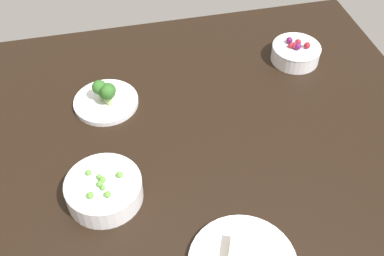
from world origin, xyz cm
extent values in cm
cube|color=black|center=(0.00, 0.00, 2.00)|extent=(129.71, 104.69, 4.00)
cylinder|color=silver|center=(-23.75, -15.05, 6.66)|extent=(17.27, 17.27, 5.33)
torus|color=silver|center=(-23.75, -15.05, 9.33)|extent=(17.38, 17.38, 0.80)
sphere|color=#599E38|center=(-24.31, -15.69, 10.02)|extent=(1.40, 1.40, 1.40)
sphere|color=#599E38|center=(-22.90, -18.88, 10.06)|extent=(1.46, 1.46, 1.46)
sphere|color=#599E38|center=(-23.62, -14.75, 10.08)|extent=(1.52, 1.52, 1.52)
sphere|color=#599E38|center=(-23.79, -16.81, 9.89)|extent=(1.12, 1.12, 1.12)
sphere|color=#599E38|center=(-26.57, -18.35, 10.10)|extent=(1.55, 1.55, 1.55)
sphere|color=#599E38|center=(-26.49, -11.94, 10.00)|extent=(1.35, 1.35, 1.35)
sphere|color=#599E38|center=(-24.26, -13.58, 9.93)|extent=(1.20, 1.20, 1.20)
sphere|color=#599E38|center=(-19.76, -14.16, 10.08)|extent=(1.50, 1.50, 1.50)
cylinder|color=silver|center=(-20.50, 16.09, 4.72)|extent=(17.61, 17.61, 1.45)
torus|color=#B7B7BC|center=(-20.50, 16.09, 5.45)|extent=(16.00, 16.00, 0.50)
cylinder|color=#9EBC72|center=(-19.39, 15.65, 6.55)|extent=(1.44, 1.44, 2.21)
sphere|color=#2D6023|center=(-19.39, 15.65, 9.20)|extent=(4.11, 4.11, 4.11)
cylinder|color=#9EBC72|center=(-21.59, 16.69, 6.88)|extent=(1.38, 1.38, 2.87)
sphere|color=#2D6023|center=(-21.59, 16.69, 9.79)|extent=(3.93, 3.93, 3.93)
cylinder|color=#9EBC72|center=(-19.56, 14.13, 6.93)|extent=(1.42, 1.42, 2.96)
sphere|color=#2D6023|center=(-19.56, 14.13, 9.93)|extent=(4.05, 4.05, 4.05)
cylinder|color=#9EBC72|center=(-20.13, 15.07, 6.44)|extent=(1.33, 1.33, 1.98)
sphere|color=#2D6023|center=(-20.13, 15.07, 8.84)|extent=(3.79, 3.79, 3.79)
cube|color=beige|center=(1.78, -38.18, 8.01)|extent=(8.92, 10.26, 1.20)
cylinder|color=silver|center=(37.24, 22.90, 6.40)|extent=(14.31, 14.31, 4.79)
torus|color=silver|center=(37.24, 22.90, 8.79)|extent=(14.54, 14.54, 0.80)
sphere|color=#B2232D|center=(36.52, 22.38, 9.79)|extent=(2.00, 2.00, 2.00)
sphere|color=#59144C|center=(35.68, 25.28, 9.78)|extent=(1.97, 1.97, 1.97)
sphere|color=maroon|center=(37.87, 23.89, 9.73)|extent=(1.87, 1.87, 1.87)
sphere|color=maroon|center=(35.26, 23.03, 9.56)|extent=(1.54, 1.54, 1.54)
sphere|color=#59144C|center=(36.94, 21.85, 9.86)|extent=(2.15, 2.15, 2.15)
sphere|color=maroon|center=(39.90, 21.77, 9.76)|extent=(1.94, 1.94, 1.94)
camera|label=1|loc=(-18.34, -79.71, 91.68)|focal=43.36mm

